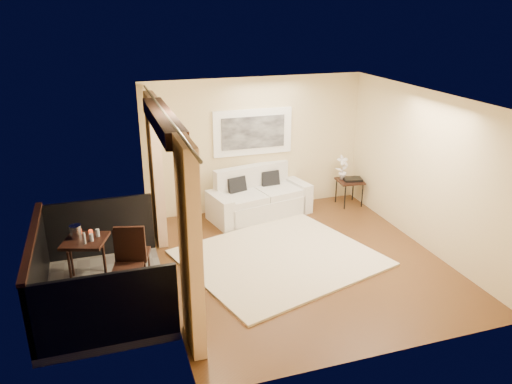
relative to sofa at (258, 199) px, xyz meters
name	(u,v)px	position (x,y,z in m)	size (l,w,h in m)	color
floor	(301,261)	(0.07, -2.09, -0.34)	(5.00, 5.00, 0.00)	brown
room_shell	(163,120)	(-2.06, -2.09, 2.18)	(5.00, 6.40, 5.00)	white
balcony	(93,284)	(-3.23, -2.09, -0.16)	(1.81, 2.60, 1.17)	#605B56
curtains	(170,201)	(-2.04, -2.09, 0.99)	(0.16, 4.80, 2.64)	#DCB087
artwork	(253,132)	(0.02, 0.37, 1.28)	(1.62, 0.07, 0.92)	white
rug	(279,258)	(-0.25, -1.91, -0.32)	(2.98, 2.59, 0.04)	beige
sofa	(258,199)	(0.00, 0.00, 0.00)	(2.15, 1.26, 0.97)	silver
side_table	(350,183)	(2.00, -0.09, 0.15)	(0.55, 0.55, 0.55)	black
tray	(352,179)	(2.05, -0.12, 0.23)	(0.38, 0.28, 0.05)	black
orchid	(343,167)	(1.87, 0.02, 0.47)	(0.27, 0.18, 0.52)	white
bistro_table	(85,244)	(-3.28, -1.67, 0.28)	(0.76, 0.76, 0.71)	black
balcony_chair_far	(132,250)	(-2.63, -2.03, 0.25)	(0.54, 0.54, 1.02)	black
balcony_chair_near	(129,257)	(-2.69, -2.17, 0.22)	(0.50, 0.51, 0.98)	black
ice_bucket	(76,232)	(-3.40, -1.57, 0.47)	(0.18, 0.18, 0.20)	silver
candle	(91,232)	(-3.19, -1.51, 0.40)	(0.06, 0.06, 0.07)	#EB3E14
vase	(84,238)	(-3.27, -1.83, 0.46)	(0.04, 0.04, 0.18)	silver
glass_a	(91,237)	(-3.18, -1.77, 0.43)	(0.06, 0.06, 0.12)	silver
glass_b	(98,233)	(-3.09, -1.63, 0.43)	(0.06, 0.06, 0.12)	silver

